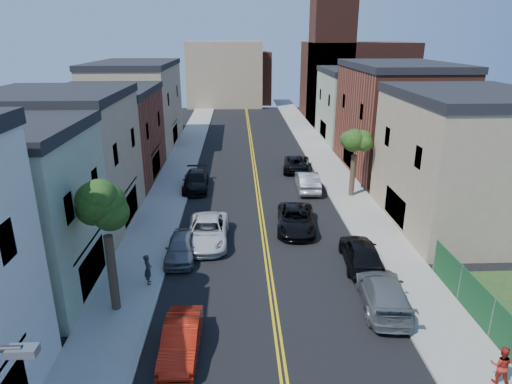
{
  "coord_description": "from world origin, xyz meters",
  "views": [
    {
      "loc": [
        -1.73,
        -5.33,
        13.02
      ],
      "look_at": [
        -0.4,
        25.85,
        2.0
      ],
      "focal_mm": 31.21,
      "sensor_mm": 36.0,
      "label": 1
    }
  ],
  "objects": [
    {
      "name": "grey_car_left",
      "position": [
        -5.28,
        19.43,
        0.75
      ],
      "size": [
        1.77,
        4.39,
        1.5
      ],
      "primitive_type": "imported",
      "rotation": [
        0.0,
        0.0,
        -0.0
      ],
      "color": "#5B5D62",
      "rests_on": "ground"
    },
    {
      "name": "tree_right_far",
      "position": [
        7.92,
        30.01,
        5.76
      ],
      "size": [
        4.4,
        4.4,
        8.03
      ],
      "color": "#322219",
      "rests_on": "sidewalk_right"
    },
    {
      "name": "bldg_right_brick",
      "position": [
        14.0,
        38.0,
        5.0
      ],
      "size": [
        9.0,
        14.0,
        10.0
      ],
      "primitive_type": "cube",
      "color": "brown",
      "rests_on": "ground"
    },
    {
      "name": "bldg_right_palegrn",
      "position": [
        14.0,
        52.0,
        4.25
      ],
      "size": [
        9.0,
        12.0,
        8.5
      ],
      "primitive_type": "cube",
      "color": "gray",
      "rests_on": "ground"
    },
    {
      "name": "pedestrian_right",
      "position": [
        8.36,
        8.26,
        0.96
      ],
      "size": [
        0.97,
        0.88,
        1.62
      ],
      "primitive_type": "imported",
      "rotation": [
        0.0,
        0.0,
        2.72
      ],
      "color": "#A42319",
      "rests_on": "sidewalk_right"
    },
    {
      "name": "bldg_left_tan_far",
      "position": [
        -14.0,
        50.0,
        4.75
      ],
      "size": [
        9.0,
        16.0,
        9.5
      ],
      "primitive_type": "cube",
      "color": "#998466",
      "rests_on": "ground"
    },
    {
      "name": "sidewalk_left",
      "position": [
        -7.9,
        40.0,
        0.07
      ],
      "size": [
        3.2,
        100.0,
        0.15
      ],
      "primitive_type": "cube",
      "color": "gray",
      "rests_on": "ground"
    },
    {
      "name": "backdrop_left",
      "position": [
        -4.0,
        82.0,
        6.0
      ],
      "size": [
        14.0,
        8.0,
        12.0
      ],
      "primitive_type": "cube",
      "color": "#998466",
      "rests_on": "ground"
    },
    {
      "name": "curb_left",
      "position": [
        -6.15,
        40.0,
        0.07
      ],
      "size": [
        0.3,
        100.0,
        0.15
      ],
      "primitive_type": "cube",
      "color": "gray",
      "rests_on": "ground"
    },
    {
      "name": "white_pickup",
      "position": [
        -3.8,
        21.56,
        0.8
      ],
      "size": [
        2.76,
        5.83,
        1.61
      ],
      "primitive_type": "imported",
      "rotation": [
        0.0,
        0.0,
        -0.02
      ],
      "color": "silver",
      "rests_on": "ground"
    },
    {
      "name": "bldg_left_tan_near",
      "position": [
        -14.0,
        25.0,
        4.5
      ],
      "size": [
        9.0,
        10.0,
        9.0
      ],
      "primitive_type": "cube",
      "color": "#998466",
      "rests_on": "ground"
    },
    {
      "name": "black_car_right",
      "position": [
        5.5,
        18.01,
        0.86
      ],
      "size": [
        2.35,
        5.18,
        1.72
      ],
      "primitive_type": "imported",
      "rotation": [
        0.0,
        0.0,
        3.08
      ],
      "color": "black",
      "rests_on": "ground"
    },
    {
      "name": "tree_left_mid",
      "position": [
        -7.88,
        14.01,
        6.58
      ],
      "size": [
        5.2,
        5.2,
        9.29
      ],
      "color": "#322219",
      "rests_on": "sidewalk_left"
    },
    {
      "name": "black_car_left",
      "position": [
        -5.5,
        32.55,
        0.78
      ],
      "size": [
        2.35,
        5.45,
        1.56
      ],
      "primitive_type": "imported",
      "rotation": [
        0.0,
        0.0,
        0.03
      ],
      "color": "black",
      "rests_on": "ground"
    },
    {
      "name": "church",
      "position": [
        16.33,
        67.07,
        7.24
      ],
      "size": [
        16.2,
        14.2,
        22.6
      ],
      "color": "#4C2319",
      "rests_on": "ground"
    },
    {
      "name": "sidewalk_right",
      "position": [
        7.9,
        40.0,
        0.07
      ],
      "size": [
        3.2,
        100.0,
        0.15
      ],
      "primitive_type": "cube",
      "color": "gray",
      "rests_on": "ground"
    },
    {
      "name": "bldg_right_tan",
      "position": [
        14.0,
        24.0,
        4.5
      ],
      "size": [
        9.0,
        12.0,
        9.0
      ],
      "primitive_type": "cube",
      "color": "#998466",
      "rests_on": "ground"
    },
    {
      "name": "bldg_left_brick",
      "position": [
        -14.0,
        36.0,
        4.0
      ],
      "size": [
        9.0,
        12.0,
        8.0
      ],
      "primitive_type": "cube",
      "color": "brown",
      "rests_on": "ground"
    },
    {
      "name": "backdrop_center",
      "position": [
        0.0,
        86.0,
        5.0
      ],
      "size": [
        10.0,
        8.0,
        10.0
      ],
      "primitive_type": "cube",
      "color": "brown",
      "rests_on": "ground"
    },
    {
      "name": "grey_car_right",
      "position": [
        5.5,
        13.82,
        0.8
      ],
      "size": [
        2.84,
        5.73,
        1.6
      ],
      "primitive_type": "imported",
      "rotation": [
        0.0,
        0.0,
        3.03
      ],
      "color": "slate",
      "rests_on": "ground"
    },
    {
      "name": "silver_car_right",
      "position": [
        4.4,
        31.81,
        0.85
      ],
      "size": [
        1.94,
        5.18,
        1.69
      ],
      "primitive_type": "imported",
      "rotation": [
        0.0,
        0.0,
        3.11
      ],
      "color": "#A2A3A9",
      "rests_on": "ground"
    },
    {
      "name": "fence_right",
      "position": [
        9.5,
        9.5,
        1.1
      ],
      "size": [
        0.04,
        15.0,
        1.9
      ],
      "primitive_type": "cube",
      "color": "#143F1E",
      "rests_on": "sidewalk_right"
    },
    {
      "name": "curb_right",
      "position": [
        6.15,
        40.0,
        0.07
      ],
      "size": [
        0.3,
        100.0,
        0.15
      ],
      "primitive_type": "cube",
      "color": "gray",
      "rests_on": "ground"
    },
    {
      "name": "black_suv_lane",
      "position": [
        2.31,
        23.43,
        0.77
      ],
      "size": [
        3.1,
        5.8,
        1.55
      ],
      "primitive_type": "imported",
      "rotation": [
        0.0,
        0.0,
        -0.1
      ],
      "color": "black",
      "rests_on": "ground"
    },
    {
      "name": "dark_car_right_far",
      "position": [
        4.25,
        38.11,
        0.76
      ],
      "size": [
        3.26,
        5.79,
        1.53
      ],
      "primitive_type": "imported",
      "rotation": [
        0.0,
        0.0,
        3.0
      ],
      "color": "black",
      "rests_on": "ground"
    },
    {
      "name": "red_sedan",
      "position": [
        -4.26,
        10.65,
        0.71
      ],
      "size": [
        1.59,
        4.35,
        1.42
      ],
      "primitive_type": "imported",
      "rotation": [
        0.0,
        0.0,
        -0.02
      ],
      "color": "red",
      "rests_on": "ground"
    },
    {
      "name": "pedestrian_left",
      "position": [
        -6.7,
        16.29,
        1.01
      ],
      "size": [
        0.55,
        0.71,
        1.72
      ],
      "primitive_type": "imported",
      "rotation": [
        0.0,
        0.0,
        1.81
      ],
      "color": "#212228",
      "rests_on": "sidewalk_left"
    }
  ]
}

